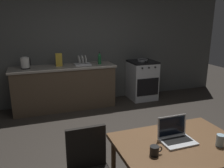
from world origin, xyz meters
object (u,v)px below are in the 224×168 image
object	(u,v)px
dining_table	(179,150)
laptop	(176,136)
stove_oven	(142,80)
coffee_mug	(155,151)
cereal_box	(59,60)
bottle	(100,58)
drinking_glass	(220,140)
dish_rack	(82,63)
electric_kettle	(25,63)
frying_pan	(143,60)

from	to	relation	value
dining_table	laptop	distance (m)	0.13
stove_oven	coffee_mug	distance (m)	3.64
dining_table	coffee_mug	xyz separation A→B (m)	(-0.33, -0.09, 0.11)
cereal_box	bottle	bearing A→B (deg)	-4.68
dining_table	stove_oven	bearing A→B (deg)	69.28
dining_table	drinking_glass	distance (m)	0.38
dish_rack	electric_kettle	bearing A→B (deg)	180.00
dining_table	coffee_mug	distance (m)	0.36
frying_pan	coffee_mug	size ratio (longest dim) A/B	3.44
bottle	cereal_box	xyz separation A→B (m)	(-0.85, 0.07, 0.01)
bottle	dish_rack	world-z (taller)	bottle
dish_rack	laptop	bearing A→B (deg)	-86.05
electric_kettle	laptop	bearing A→B (deg)	-66.47
stove_oven	coffee_mug	xyz separation A→B (m)	(-1.54, -3.28, 0.31)
bottle	coffee_mug	distance (m)	3.28
stove_oven	bottle	world-z (taller)	bottle
electric_kettle	stove_oven	bearing A→B (deg)	-0.05
drinking_glass	frying_pan	bearing A→B (deg)	75.29
dining_table	electric_kettle	bearing A→B (deg)	113.32
stove_oven	electric_kettle	world-z (taller)	electric_kettle
stove_oven	coffee_mug	bearing A→B (deg)	-115.08
dish_rack	dining_table	bearing A→B (deg)	-85.93
electric_kettle	coffee_mug	size ratio (longest dim) A/B	1.98
stove_oven	electric_kettle	distance (m)	2.64
cereal_box	coffee_mug	bearing A→B (deg)	-83.35
cereal_box	electric_kettle	bearing A→B (deg)	-178.27
drinking_glass	dish_rack	bearing A→B (deg)	99.32
dining_table	frying_pan	xyz separation A→B (m)	(1.19, 3.16, 0.29)
dining_table	drinking_glass	bearing A→B (deg)	-26.48
bottle	frying_pan	size ratio (longest dim) A/B	0.66
coffee_mug	dining_table	bearing A→B (deg)	15.69
electric_kettle	drinking_glass	bearing A→B (deg)	-63.13
bottle	drinking_glass	bearing A→B (deg)	-86.84
dining_table	laptop	xyz separation A→B (m)	(-0.01, 0.06, 0.12)
electric_kettle	dish_rack	distance (m)	1.15
dining_table	drinking_glass	xyz separation A→B (m)	(0.32, -0.16, 0.13)
laptop	cereal_box	size ratio (longest dim) A/B	1.19
dining_table	dish_rack	distance (m)	3.21
dining_table	bottle	xyz separation A→B (m)	(0.14, 3.14, 0.39)
stove_oven	drinking_glass	xyz separation A→B (m)	(-0.88, -3.35, 0.33)
stove_oven	drinking_glass	size ratio (longest dim) A/B	8.21
drinking_glass	coffee_mug	bearing A→B (deg)	174.03
electric_kettle	cereal_box	world-z (taller)	cereal_box
cereal_box	dining_table	bearing A→B (deg)	-77.46
coffee_mug	drinking_glass	size ratio (longest dim) A/B	1.06
laptop	dish_rack	world-z (taller)	dish_rack
laptop	dining_table	bearing A→B (deg)	-81.25
coffee_mug	drinking_glass	distance (m)	0.66
stove_oven	dish_rack	world-z (taller)	dish_rack
cereal_box	laptop	bearing A→B (deg)	-77.43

